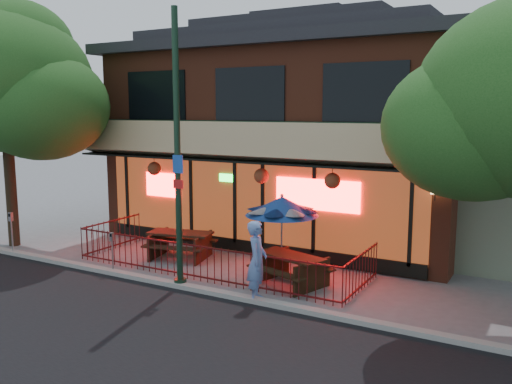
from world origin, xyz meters
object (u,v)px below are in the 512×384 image
Objects in this scene: street_light at (178,165)px; parking_meter_near at (112,246)px; street_tree_left at (6,74)px; picnic_table_right at (291,265)px; parking_meter_far at (11,226)px; picnic_table_left at (180,241)px; patio_umbrella at (282,206)px; pedestrian at (257,261)px.

street_light is 3.33m from parking_meter_near.
street_tree_left is 11.18m from picnic_table_right.
street_light is at bearing -0.07° from parking_meter_near.
picnic_table_left is at bearing 24.41° from parking_meter_far.
street_tree_left is 5.99× the size of parking_meter_far.
patio_umbrella is (1.86, 2.13, -1.20)m from street_light.
street_light reaches higher than parking_meter_far.
street_light reaches higher than pedestrian.
parking_meter_near is (-0.72, -2.15, 0.24)m from picnic_table_left.
street_light is 3.15× the size of picnic_table_left.
patio_umbrella is 1.97× the size of parking_meter_near.
parking_meter_near is at bearing 71.10° from pedestrian.
street_light is 0.87× the size of street_tree_left.
parking_meter_far reaches higher than picnic_table_left.
picnic_table_right is 0.97× the size of patio_umbrella.
street_tree_left is 4.93m from parking_meter_far.
picnic_table_left is 1.65× the size of parking_meter_far.
street_tree_left reaches higher than picnic_table_right.
street_light is at bearing 71.82° from pedestrian.
pedestrian is (2.25, 0.05, -2.17)m from street_light.
parking_meter_far is at bearing -165.27° from patio_umbrella.
picnic_table_right is 1.13× the size of pedestrian.
street_light is 3.07m from patio_umbrella.
picnic_table_left is at bearing 127.05° from street_light.
patio_umbrella reaches higher than picnic_table_right.
parking_meter_far is at bearing -178.90° from parking_meter_near.
picnic_table_right is at bearing -46.09° from patio_umbrella.
street_light is 6.91m from parking_meter_far.
patio_umbrella is at bearing 133.91° from picnic_table_right.
patio_umbrella is at bearing 8.18° from street_tree_left.
street_tree_left is 7.89m from picnic_table_left.
parking_meter_far is (-4.19, -0.08, 0.13)m from parking_meter_near.
picnic_table_left is (-1.62, 2.15, -2.61)m from street_light.
street_light is at bearing -131.13° from patio_umbrella.
picnic_table_left is 1.01× the size of picnic_table_right.
parking_meter_far reaches higher than picnic_table_right.
picnic_table_right is (4.06, -0.62, -0.02)m from picnic_table_left.
parking_meter_far is (-6.53, -0.08, -2.24)m from street_light.
picnic_table_left is 1.14× the size of pedestrian.
picnic_table_right is at bearing 17.70° from parking_meter_near.
street_tree_left is 10.12m from patio_umbrella.
street_light reaches higher than parking_meter_near.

